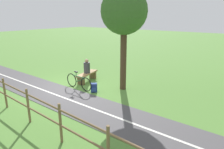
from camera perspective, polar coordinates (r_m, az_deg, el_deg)
name	(u,v)px	position (r m, az deg, el deg)	size (l,w,h in m)	color
ground_plane	(69,89)	(10.52, -12.11, -4.00)	(80.00, 80.00, 0.00)	#548438
paved_path	(123,120)	(7.41, 3.23, -12.67)	(2.12, 36.00, 0.02)	#4C494C
path_centre_line	(123,120)	(7.40, 3.23, -12.60)	(0.10, 32.00, 0.00)	silver
bench	(87,75)	(11.46, -7.00, -0.28)	(1.69, 0.75, 0.49)	#937047
person_seated	(87,67)	(11.33, -7.08, 2.12)	(0.41, 0.41, 0.79)	#38383D
bicycle	(79,82)	(10.32, -9.35, -2.03)	(0.12, 1.79, 0.90)	black
backpack	(94,88)	(9.88, -5.08, -3.73)	(0.37, 0.37, 0.43)	navy
fence_roadside	(82,131)	(5.48, -8.54, -15.48)	(0.89, 16.42, 1.23)	brown
tree_by_path	(124,12)	(9.70, 3.41, 17.01)	(2.16, 2.16, 4.85)	#473323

